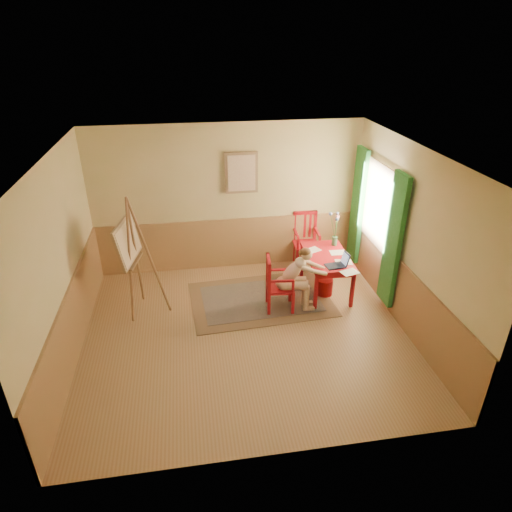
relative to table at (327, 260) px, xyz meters
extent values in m
cube|color=#A98158|center=(-1.58, -1.01, -0.64)|extent=(5.00, 4.50, 0.02)
cube|color=white|center=(-1.58, -1.01, 2.18)|extent=(5.00, 4.50, 0.02)
cube|color=#D3C180|center=(-1.58, 1.25, 0.77)|extent=(5.00, 0.02, 2.80)
cube|color=#D3C180|center=(-1.58, -3.27, 0.77)|extent=(5.00, 0.02, 2.80)
cube|color=#D3C180|center=(-4.09, -1.01, 0.77)|extent=(0.02, 4.50, 2.80)
cube|color=#D3C180|center=(0.93, -1.01, 0.77)|extent=(0.02, 4.50, 2.80)
cube|color=tan|center=(-1.58, 1.22, -0.13)|extent=(5.00, 0.04, 1.00)
cube|color=tan|center=(-4.06, -1.01, -0.13)|extent=(0.04, 4.50, 1.00)
cube|color=tan|center=(0.90, -1.01, -0.13)|extent=(0.04, 4.50, 1.00)
cube|color=white|center=(0.89, 0.09, 0.92)|extent=(0.02, 1.00, 1.30)
cube|color=#967755|center=(0.87, 0.09, 0.92)|extent=(0.03, 1.12, 1.42)
cube|color=#358341|center=(0.82, -0.69, 0.62)|extent=(0.08, 0.45, 2.20)
cube|color=#358341|center=(0.82, 0.87, 0.62)|extent=(0.08, 0.45, 2.20)
cube|color=#967755|center=(-1.33, 1.20, 1.27)|extent=(0.60, 0.04, 0.76)
cube|color=beige|center=(-1.33, 1.18, 1.27)|extent=(0.50, 0.02, 0.66)
cube|color=#8C7251|center=(-1.19, -0.10, -0.62)|extent=(2.49, 1.74, 0.01)
cube|color=#151733|center=(-1.19, -0.10, -0.62)|extent=(2.07, 1.32, 0.01)
cube|color=#B2151E|center=(0.00, 0.00, 0.07)|extent=(0.77, 1.23, 0.04)
cube|color=#B2151E|center=(0.00, 0.00, 0.00)|extent=(0.67, 1.13, 0.10)
cube|color=#B2151E|center=(-0.34, -0.54, -0.29)|extent=(0.06, 0.06, 0.68)
cube|color=#B2151E|center=(0.29, -0.57, -0.29)|extent=(0.06, 0.06, 0.68)
cube|color=#B2151E|center=(-0.29, 0.57, -0.29)|extent=(0.06, 0.06, 0.68)
cube|color=#B2151E|center=(0.34, 0.54, -0.29)|extent=(0.06, 0.06, 0.68)
cube|color=#B2151E|center=(-0.92, -0.42, -0.22)|extent=(0.48, 0.47, 0.04)
cube|color=#B2151E|center=(-1.13, -0.59, -0.44)|extent=(0.05, 0.05, 0.39)
cube|color=#B2151E|center=(-0.74, -0.63, -0.44)|extent=(0.05, 0.05, 0.39)
cube|color=#B2151E|center=(-1.10, -0.22, -0.44)|extent=(0.05, 0.05, 0.39)
cube|color=#B2151E|center=(-0.71, -0.26, -0.44)|extent=(0.05, 0.05, 0.39)
cube|color=#B2151E|center=(-1.13, -0.59, 0.07)|extent=(0.05, 0.05, 0.53)
cube|color=#B2151E|center=(-1.10, -0.22, 0.07)|extent=(0.05, 0.05, 0.53)
cube|color=#B2151E|center=(-1.12, -0.40, 0.30)|extent=(0.09, 0.43, 0.06)
cube|color=#B2151E|center=(-1.13, -0.50, 0.05)|extent=(0.03, 0.05, 0.43)
cube|color=#B2151E|center=(-1.12, -0.40, 0.05)|extent=(0.03, 0.05, 0.43)
cube|color=#B2151E|center=(-1.11, -0.31, 0.05)|extent=(0.03, 0.05, 0.43)
cube|color=#B2151E|center=(-0.94, -0.61, 0.01)|extent=(0.40, 0.08, 0.03)
cube|color=#B2151E|center=(-0.75, -0.63, -0.09)|extent=(0.04, 0.04, 0.21)
cube|color=#B2151E|center=(-0.90, -0.24, 0.01)|extent=(0.40, 0.08, 0.03)
cube|color=#B2151E|center=(-0.71, -0.25, -0.09)|extent=(0.04, 0.04, 0.21)
cube|color=#B2151E|center=(-0.10, 1.00, -0.17)|extent=(0.50, 0.52, 0.05)
cube|color=#B2151E|center=(-0.30, 1.23, -0.41)|extent=(0.06, 0.06, 0.43)
cube|color=#B2151E|center=(-0.32, 0.79, -0.41)|extent=(0.06, 0.06, 0.43)
cube|color=#B2151E|center=(0.12, 1.21, -0.41)|extent=(0.06, 0.06, 0.43)
cube|color=#B2151E|center=(0.09, 0.77, -0.41)|extent=(0.06, 0.06, 0.43)
cube|color=#B2151E|center=(-0.30, 1.23, 0.15)|extent=(0.06, 0.06, 0.59)
cube|color=#B2151E|center=(0.12, 1.21, 0.15)|extent=(0.06, 0.06, 0.59)
cube|color=#B2151E|center=(-0.09, 1.22, 0.41)|extent=(0.47, 0.08, 0.06)
cube|color=#B2151E|center=(-0.20, 1.22, 0.13)|extent=(0.05, 0.03, 0.48)
cube|color=#B2151E|center=(-0.09, 1.22, 0.13)|extent=(0.05, 0.03, 0.48)
cube|color=#B2151E|center=(0.02, 1.21, 0.13)|extent=(0.05, 0.03, 0.48)
cube|color=#B2151E|center=(-0.31, 1.01, 0.09)|extent=(0.07, 0.44, 0.04)
cube|color=#B2151E|center=(-0.32, 0.80, -0.03)|extent=(0.05, 0.05, 0.24)
cube|color=#B2151E|center=(0.11, 0.99, 0.09)|extent=(0.07, 0.44, 0.04)
cube|color=#B2151E|center=(0.09, 0.78, -0.03)|extent=(0.05, 0.05, 0.24)
ellipsoid|color=beige|center=(-0.87, -0.44, -0.13)|extent=(0.29, 0.34, 0.20)
cylinder|color=beige|center=(-0.69, -0.54, -0.14)|extent=(0.41, 0.18, 0.14)
cylinder|color=beige|center=(-0.68, -0.38, -0.14)|extent=(0.41, 0.18, 0.14)
cylinder|color=beige|center=(-0.50, -0.56, -0.38)|extent=(0.11, 0.11, 0.45)
cylinder|color=beige|center=(-0.49, -0.40, -0.38)|extent=(0.11, 0.11, 0.45)
cube|color=beige|center=(-0.45, -0.56, -0.60)|extent=(0.20, 0.10, 0.07)
cube|color=beige|center=(-0.43, -0.40, -0.60)|extent=(0.20, 0.10, 0.07)
ellipsoid|color=beige|center=(-0.74, -0.45, 0.07)|extent=(0.46, 0.30, 0.47)
ellipsoid|color=beige|center=(-0.61, -0.46, 0.24)|extent=(0.21, 0.29, 0.16)
sphere|color=beige|center=(-0.51, -0.47, 0.39)|extent=(0.20, 0.20, 0.18)
ellipsoid|color=brown|center=(-0.53, -0.47, 0.44)|extent=(0.19, 0.19, 0.13)
sphere|color=brown|center=(-0.60, -0.46, 0.43)|extent=(0.10, 0.10, 0.09)
cylinder|color=beige|center=(-0.53, -0.60, 0.19)|extent=(0.21, 0.12, 0.13)
cylinder|color=beige|center=(-0.33, -0.61, 0.12)|extent=(0.27, 0.10, 0.15)
sphere|color=beige|center=(-0.45, -0.62, 0.16)|extent=(0.09, 0.09, 0.08)
sphere|color=beige|center=(-0.21, -0.59, 0.07)|extent=(0.07, 0.07, 0.07)
cylinder|color=beige|center=(-0.51, -0.34, 0.19)|extent=(0.20, 0.08, 0.13)
cylinder|color=beige|center=(-0.31, -0.38, 0.12)|extent=(0.27, 0.15, 0.15)
sphere|color=beige|center=(-0.42, -0.34, 0.16)|extent=(0.09, 0.09, 0.08)
sphere|color=beige|center=(-0.20, -0.42, 0.07)|extent=(0.07, 0.07, 0.07)
cube|color=#1E2338|center=(0.01, -0.40, 0.10)|extent=(0.33, 0.26, 0.02)
cube|color=#2D3342|center=(0.01, -0.40, 0.10)|extent=(0.29, 0.20, 0.00)
cube|color=#1E2338|center=(0.19, -0.38, 0.21)|extent=(0.09, 0.23, 0.21)
cube|color=#99BFF2|center=(0.17, -0.38, 0.20)|extent=(0.07, 0.19, 0.17)
cube|color=white|center=(0.18, -0.64, 0.09)|extent=(0.33, 0.27, 0.00)
cube|color=white|center=(0.21, 0.07, 0.09)|extent=(0.29, 0.21, 0.00)
cube|color=white|center=(-0.20, 0.23, 0.09)|extent=(0.34, 0.30, 0.00)
cube|color=white|center=(0.20, -0.28, 0.09)|extent=(0.31, 0.25, 0.00)
cylinder|color=#3F724C|center=(0.25, 0.38, 0.17)|extent=(0.12, 0.12, 0.16)
cylinder|color=#3F7233|center=(0.21, 0.43, 0.45)|extent=(0.09, 0.12, 0.43)
sphere|color=#728CD8|center=(0.17, 0.49, 0.66)|extent=(0.08, 0.08, 0.07)
cylinder|color=#3F7233|center=(0.23, 0.33, 0.46)|extent=(0.04, 0.10, 0.46)
sphere|color=pink|center=(0.21, 0.29, 0.69)|extent=(0.05, 0.05, 0.05)
cylinder|color=#3F7233|center=(0.25, 0.40, 0.40)|extent=(0.02, 0.05, 0.34)
sphere|color=pink|center=(0.26, 0.42, 0.57)|extent=(0.06, 0.06, 0.05)
cylinder|color=#3F7233|center=(0.23, 0.31, 0.44)|extent=(0.05, 0.14, 0.42)
sphere|color=#728CD8|center=(0.21, 0.25, 0.65)|extent=(0.07, 0.07, 0.06)
cylinder|color=#3F7233|center=(0.28, 0.43, 0.42)|extent=(0.08, 0.11, 0.38)
sphere|color=pink|center=(0.31, 0.47, 0.61)|extent=(0.06, 0.06, 0.05)
cylinder|color=#3F7233|center=(0.26, 0.41, 0.42)|extent=(0.05, 0.06, 0.38)
sphere|color=pink|center=(0.28, 0.43, 0.61)|extent=(0.06, 0.06, 0.05)
cylinder|color=#3F7233|center=(0.27, 0.43, 0.45)|extent=(0.06, 0.12, 0.43)
sphere|color=#728CD8|center=(0.30, 0.49, 0.66)|extent=(0.06, 0.06, 0.05)
cylinder|color=#A7161A|center=(-0.04, -0.11, -0.48)|extent=(0.34, 0.34, 0.30)
cylinder|color=#916643|center=(-3.29, -0.24, 0.37)|extent=(0.17, 0.36, 2.01)
cylinder|color=#916643|center=(-3.22, 0.08, 0.37)|extent=(0.05, 0.37, 2.01)
cylinder|color=#916643|center=(-2.99, -0.14, 0.37)|extent=(0.52, 0.14, 2.02)
cylinder|color=#916643|center=(-3.28, -0.08, 0.29)|extent=(0.14, 0.56, 0.03)
cube|color=#916643|center=(-3.22, -0.09, 0.29)|extent=(0.18, 0.61, 0.03)
cube|color=#967755|center=(-3.31, -0.07, 0.65)|extent=(0.32, 0.90, 0.67)
cube|color=beige|center=(-3.28, -0.08, 0.65)|extent=(0.27, 0.81, 0.58)
camera|label=1|loc=(-2.31, -6.56, 3.62)|focal=31.10mm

